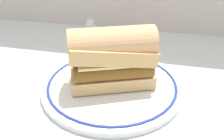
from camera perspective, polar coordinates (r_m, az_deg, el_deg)
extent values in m
plane|color=silver|center=(0.55, -0.58, -3.40)|extent=(1.50, 1.50, 0.00)
cylinder|color=white|center=(0.54, 0.00, -3.58)|extent=(0.30, 0.30, 0.01)
torus|color=navy|center=(0.54, 0.00, -3.04)|extent=(0.28, 0.28, 0.01)
cube|color=#E0B06E|center=(0.53, 0.00, -1.59)|extent=(0.19, 0.14, 0.03)
cylinder|color=brown|center=(0.49, 0.53, -0.71)|extent=(0.16, 0.08, 0.03)
cylinder|color=brown|center=(0.51, 0.00, 0.96)|extent=(0.16, 0.08, 0.03)
cylinder|color=brown|center=(0.54, -0.48, 2.46)|extent=(0.16, 0.08, 0.03)
cube|color=#EAD67A|center=(0.51, 0.00, 2.58)|extent=(0.16, 0.12, 0.01)
cube|color=tan|center=(0.50, 0.00, 4.36)|extent=(0.19, 0.14, 0.05)
cylinder|color=#E4AD72|center=(0.49, 0.00, 5.93)|extent=(0.18, 0.13, 0.07)
cylinder|color=white|center=(0.73, -4.79, 7.83)|extent=(0.03, 0.03, 0.06)
sphere|color=silver|center=(0.72, -4.92, 10.56)|extent=(0.03, 0.03, 0.03)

